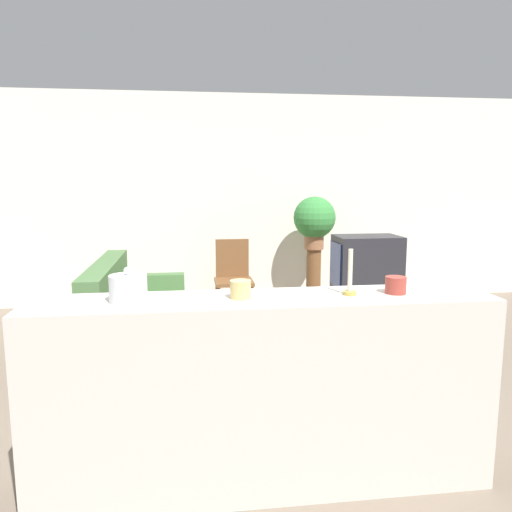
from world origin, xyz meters
The scene contains 13 objects.
ground_plane centered at (0.00, 0.00, 0.00)m, with size 14.00×14.00×0.00m, color #756656.
wall_back centered at (0.00, 3.43, 1.35)m, with size 9.00×0.06×2.70m.
couch centered at (-0.90, 1.56, 0.30)m, with size 0.81×1.73×0.86m.
tv_stand centered at (1.43, 1.77, 0.24)m, with size 0.72×0.46×0.47m.
television centered at (1.43, 1.77, 0.76)m, with size 0.67×0.44×0.58m.
wooden_chair centered at (0.13, 2.68, 0.50)m, with size 0.44×0.44×0.91m.
plant_stand centered at (1.17, 2.94, 0.38)m, with size 0.18×0.18×0.75m.
potted_plant centered at (1.17, 2.94, 1.13)m, with size 0.52×0.52×0.66m.
foreground_counter centered at (0.00, -0.64, 0.51)m, with size 2.39×0.44×1.03m.
decorative_bowl centered at (-0.68, -0.64, 1.10)m, with size 0.18×0.18×0.18m.
candle_jar centered at (-0.12, -0.64, 1.08)m, with size 0.11×0.11×0.09m.
candlestick centered at (0.45, -0.64, 1.11)m, with size 0.07×0.07×0.24m.
coffee_tin centered at (0.70, -0.64, 1.07)m, with size 0.11×0.11×0.09m.
Camera 1 is at (-0.37, -3.10, 1.63)m, focal length 35.00 mm.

